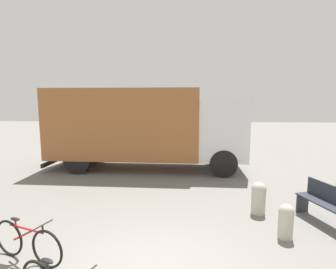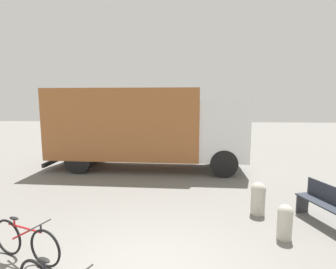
# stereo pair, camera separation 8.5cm
# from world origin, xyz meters

# --- Properties ---
(delivery_truck) EXTENTS (8.16, 2.43, 3.35)m
(delivery_truck) POSITION_xyz_m (-1.02, 6.93, 1.86)
(delivery_truck) COLOR #99592D
(delivery_truck) RESTS_ON ground
(park_bench) EXTENTS (0.86, 1.76, 0.93)m
(park_bench) POSITION_xyz_m (4.00, 2.08, 0.52)
(park_bench) COLOR #282D38
(park_bench) RESTS_ON ground
(bicycle_near) EXTENTS (1.57, 0.65, 0.79)m
(bicycle_near) POSITION_xyz_m (-2.24, 0.44, 0.37)
(bicycle_near) COLOR black
(bicycle_near) RESTS_ON ground
(bollard_near_bench) EXTENTS (0.32, 0.32, 0.75)m
(bollard_near_bench) POSITION_xyz_m (2.75, 1.48, 0.40)
(bollard_near_bench) COLOR #B2AD9E
(bollard_near_bench) RESTS_ON ground
(bollard_far_bench) EXTENTS (0.37, 0.37, 0.83)m
(bollard_far_bench) POSITION_xyz_m (2.53, 2.68, 0.45)
(bollard_far_bench) COLOR #B2AD9E
(bollard_far_bench) RESTS_ON ground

